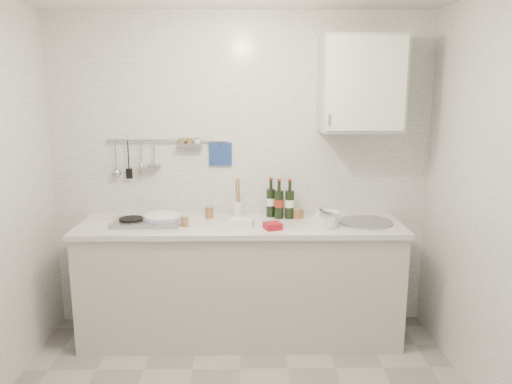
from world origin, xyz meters
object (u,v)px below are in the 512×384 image
at_px(plate_stack_hob, 162,218).
at_px(wine_bottles, 280,198).
at_px(utensil_crock, 238,208).
at_px(wall_cabinet, 361,84).
at_px(plate_stack_sink, 326,219).

height_order(plate_stack_hob, wine_bottles, wine_bottles).
height_order(wine_bottles, utensil_crock, same).
distance_m(wall_cabinet, wine_bottles, 1.06).
bearing_deg(wine_bottles, plate_stack_sink, -37.69).
relative_size(plate_stack_sink, wine_bottles, 0.77).
bearing_deg(wall_cabinet, plate_stack_sink, -143.19).
relative_size(plate_stack_hob, wine_bottles, 1.03).
distance_m(plate_stack_sink, utensil_crock, 0.72).
height_order(wall_cabinet, wine_bottles, wall_cabinet).
relative_size(wall_cabinet, plate_stack_sink, 2.92).
distance_m(plate_stack_hob, wine_bottles, 0.93).
xyz_separation_m(wall_cabinet, plate_stack_hob, (-1.50, -0.07, -1.00)).
relative_size(plate_stack_hob, utensil_crock, 1.03).
bearing_deg(plate_stack_hob, wine_bottles, 7.43).
distance_m(wall_cabinet, plate_stack_sink, 1.03).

